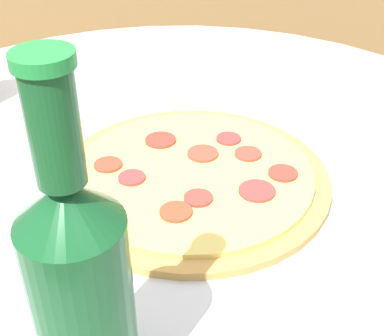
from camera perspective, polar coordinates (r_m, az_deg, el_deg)
The scene contains 3 objects.
table at distance 0.83m, azimuth -1.63°, elevation -10.54°, with size 1.05×1.05×0.75m.
pizza at distance 0.66m, azimuth 0.03°, elevation -0.87°, with size 0.34×0.34×0.02m.
beer_bottle at distance 0.38m, azimuth -11.73°, elevation -12.75°, with size 0.07×0.07×0.28m.
Camera 1 is at (0.06, -0.59, 1.14)m, focal length 50.00 mm.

